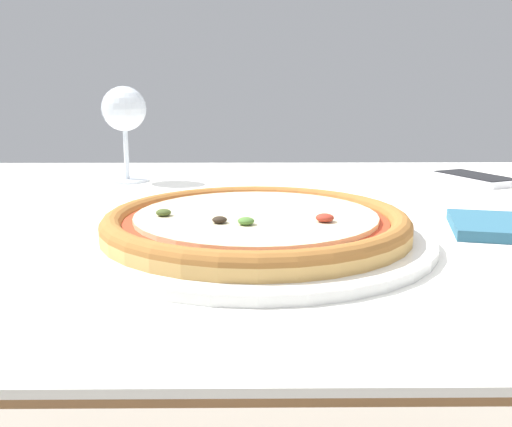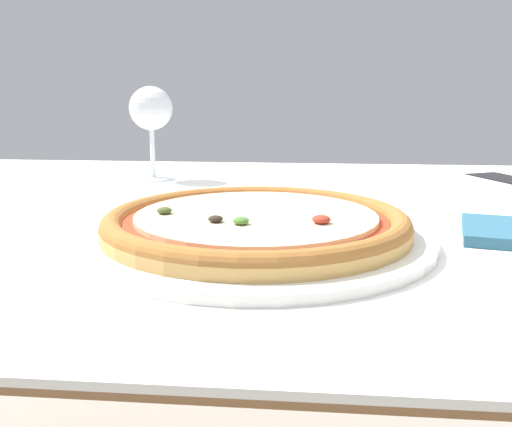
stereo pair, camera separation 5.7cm
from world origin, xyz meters
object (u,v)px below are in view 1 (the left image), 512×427
Objects in this scene: dining_table at (243,271)px; cell_phone at (475,178)px; wine_glass_far_left at (124,113)px; pizza_plate at (256,226)px.

dining_table is 9.31× the size of cell_phone.
cell_phone is (0.58, -0.01, -0.11)m from wine_glass_far_left.
wine_glass_far_left reaches higher than pizza_plate.
dining_table is 0.36m from wine_glass_far_left.
dining_table is at bearing 95.58° from pizza_plate.
pizza_plate is 2.29× the size of wine_glass_far_left.
wine_glass_far_left reaches higher than cell_phone.
wine_glass_far_left is at bearing 179.27° from cell_phone.
pizza_plate reaches higher than cell_phone.
wine_glass_far_left is at bearing 131.63° from dining_table.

